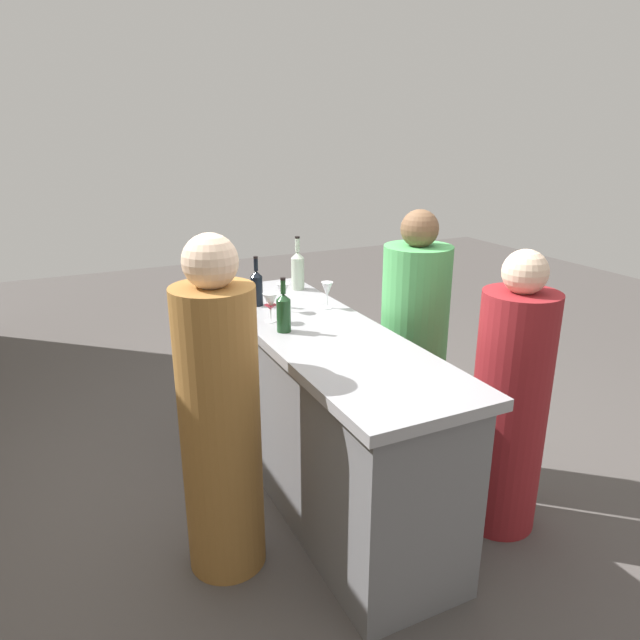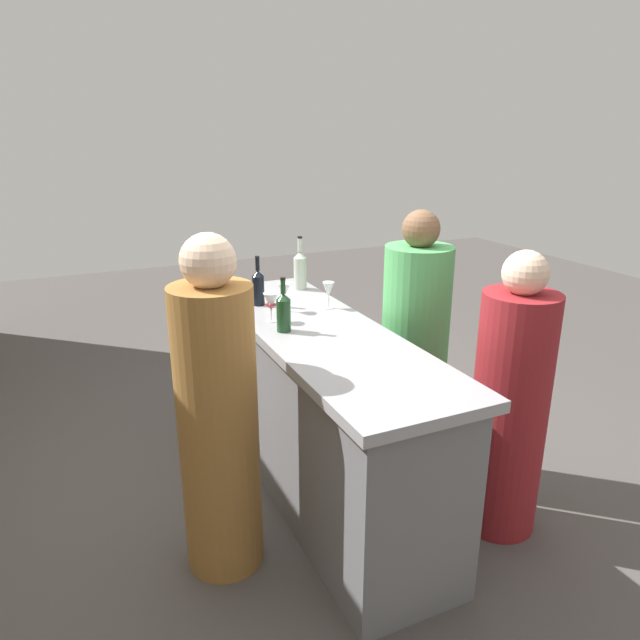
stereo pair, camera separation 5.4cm
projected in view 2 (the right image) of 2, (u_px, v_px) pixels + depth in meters
ground_plane at (320, 490)px, 3.21m from camera, size 12.00×12.00×0.00m
bar_counter at (320, 413)px, 3.05m from camera, size 2.07×0.63×0.96m
wine_bottle_leftmost_olive_green at (284, 311)px, 2.84m from camera, size 0.07×0.07×0.28m
wine_bottle_second_left_near_black at (258, 287)px, 3.27m from camera, size 0.07×0.07×0.29m
wine_bottle_center_clear_pale at (300, 269)px, 3.60m from camera, size 0.08×0.08×0.34m
wine_glass_near_left at (328, 290)px, 3.22m from camera, size 0.07×0.07×0.15m
wine_glass_near_center at (284, 291)px, 3.16m from camera, size 0.07×0.07×0.16m
wine_glass_near_right at (271, 303)px, 2.99m from camera, size 0.08×0.08×0.16m
person_left_guest at (510, 408)px, 2.75m from camera, size 0.45×0.45×1.43m
person_center_guest at (414, 358)px, 3.22m from camera, size 0.42×0.42×1.54m
person_right_guest at (218, 423)px, 2.48m from camera, size 0.45×0.45×1.55m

